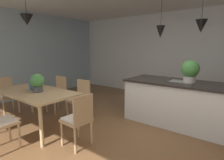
{
  "coord_description": "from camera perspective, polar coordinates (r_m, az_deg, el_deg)",
  "views": [
    {
      "loc": [
        1.58,
        -2.52,
        1.56
      ],
      "look_at": [
        -0.58,
        0.3,
        0.94
      ],
      "focal_mm": 28.82,
      "sensor_mm": 36.0,
      "label": 1
    }
  ],
  "objects": [
    {
      "name": "window_wall_left_glazing",
      "position": [
        6.18,
        -28.66,
        6.72
      ],
      "size": [
        0.06,
        8.4,
        2.7
      ],
      "primitive_type": "cube",
      "color": "#9EB7C6",
      "rests_on": "ground_plane"
    },
    {
      "name": "pendant_over_island_main",
      "position": [
        4.03,
        15.11,
        14.54
      ],
      "size": [
        0.18,
        0.18,
        0.92
      ],
      "color": "black"
    },
    {
      "name": "pendant_over_island_aux",
      "position": [
        3.81,
        26.42,
        15.12
      ],
      "size": [
        0.21,
        0.21,
        0.84
      ],
      "color": "black"
    },
    {
      "name": "kitchen_island",
      "position": [
        4.03,
        19.31,
        -6.52
      ],
      "size": [
        2.0,
        0.95,
        0.91
      ],
      "color": "silver",
      "rests_on": "ground_plane"
    },
    {
      "name": "chair_far_left",
      "position": [
        4.73,
        -16.92,
        -3.85
      ],
      "size": [
        0.41,
        0.41,
        0.87
      ],
      "color": "tan",
      "rests_on": "ground_plane"
    },
    {
      "name": "potted_plant_on_table",
      "position": [
        3.72,
        -22.58,
        -0.6
      ],
      "size": [
        0.26,
        0.26,
        0.35
      ],
      "color": "#4C4C51",
      "rests_on": "dining_table"
    },
    {
      "name": "chair_window_end",
      "position": [
        5.1,
        -30.36,
        -3.82
      ],
      "size": [
        0.42,
        0.42,
        0.87
      ],
      "color": "tan",
      "rests_on": "ground_plane"
    },
    {
      "name": "pendant_over_table",
      "position": [
        3.92,
        -25.41,
        16.9
      ],
      "size": [
        0.24,
        0.24,
        0.7
      ],
      "color": "black"
    },
    {
      "name": "chair_kitchen_end",
      "position": [
        2.96,
        -10.64,
        -11.88
      ],
      "size": [
        0.42,
        0.42,
        0.87
      ],
      "color": "tan",
      "rests_on": "ground_plane"
    },
    {
      "name": "ground_plane",
      "position": [
        3.37,
        5.03,
        -18.18
      ],
      "size": [
        10.0,
        8.4,
        0.04
      ],
      "primitive_type": "cube",
      "color": "brown"
    },
    {
      "name": "chair_far_right",
      "position": [
        4.11,
        -10.16,
        -5.64
      ],
      "size": [
        0.42,
        0.42,
        0.87
      ],
      "color": "tan",
      "rests_on": "ground_plane"
    },
    {
      "name": "potted_plant_on_island",
      "position": [
        3.84,
        23.53,
        2.8
      ],
      "size": [
        0.34,
        0.34,
        0.45
      ],
      "color": "beige",
      "rests_on": "kitchen_island"
    },
    {
      "name": "dining_table",
      "position": [
        3.92,
        -23.42,
        -4.1
      ],
      "size": [
        1.83,
        0.93,
        0.74
      ],
      "color": "tan",
      "rests_on": "ground_plane"
    },
    {
      "name": "vase_on_dining_table",
      "position": [
        3.99,
        -24.38,
        -1.64
      ],
      "size": [
        0.08,
        0.08,
        0.18
      ],
      "color": "slate",
      "rests_on": "dining_table"
    },
    {
      "name": "wall_back_kitchen",
      "position": [
        5.99,
        22.36,
        7.13
      ],
      "size": [
        10.0,
        0.12,
        2.7
      ],
      "primitive_type": "cube",
      "color": "silver",
      "rests_on": "ground_plane"
    }
  ]
}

